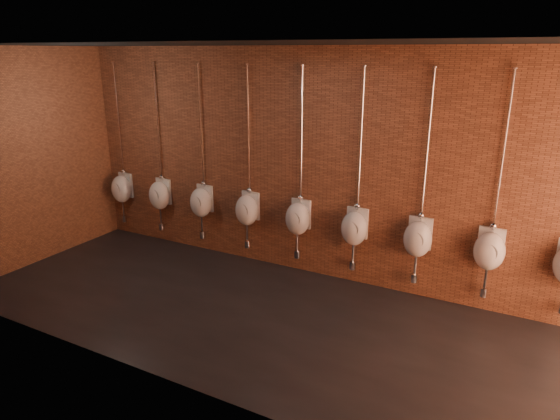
{
  "coord_description": "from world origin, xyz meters",
  "views": [
    {
      "loc": [
        2.46,
        -4.69,
        3.13
      ],
      "look_at": [
        -0.53,
        0.9,
        1.1
      ],
      "focal_mm": 32.0,
      "sensor_mm": 36.0,
      "label": 1
    }
  ],
  "objects_px": {
    "urinal_1": "(160,194)",
    "urinal_7": "(490,249)",
    "urinal_5": "(355,227)",
    "urinal_4": "(298,217)",
    "urinal_6": "(418,237)",
    "urinal_2": "(201,201)",
    "urinal_3": "(247,209)",
    "urinal_0": "(122,188)"
  },
  "relations": [
    {
      "from": "urinal_3",
      "to": "urinal_4",
      "type": "xyz_separation_m",
      "value": [
        0.85,
        0.0,
        0.0
      ]
    },
    {
      "from": "urinal_4",
      "to": "urinal_6",
      "type": "xyz_separation_m",
      "value": [
        1.7,
        0.0,
        0.0
      ]
    },
    {
      "from": "urinal_6",
      "to": "urinal_2",
      "type": "bearing_deg",
      "value": 180.0
    },
    {
      "from": "urinal_2",
      "to": "urinal_4",
      "type": "xyz_separation_m",
      "value": [
        1.7,
        0.0,
        0.0
      ]
    },
    {
      "from": "urinal_6",
      "to": "urinal_7",
      "type": "height_order",
      "value": "same"
    },
    {
      "from": "urinal_1",
      "to": "urinal_6",
      "type": "xyz_separation_m",
      "value": [
        4.26,
        0.0,
        0.0
      ]
    },
    {
      "from": "urinal_0",
      "to": "urinal_5",
      "type": "relative_size",
      "value": 1.0
    },
    {
      "from": "urinal_4",
      "to": "urinal_7",
      "type": "xyz_separation_m",
      "value": [
        2.56,
        0.0,
        0.0
      ]
    },
    {
      "from": "urinal_2",
      "to": "urinal_4",
      "type": "relative_size",
      "value": 1.0
    },
    {
      "from": "urinal_1",
      "to": "urinal_6",
      "type": "relative_size",
      "value": 1.0
    },
    {
      "from": "urinal_0",
      "to": "urinal_1",
      "type": "relative_size",
      "value": 1.0
    },
    {
      "from": "urinal_3",
      "to": "urinal_6",
      "type": "xyz_separation_m",
      "value": [
        2.56,
        0.0,
        0.0
      ]
    },
    {
      "from": "urinal_1",
      "to": "urinal_3",
      "type": "bearing_deg",
      "value": 0.0
    },
    {
      "from": "urinal_1",
      "to": "urinal_7",
      "type": "height_order",
      "value": "same"
    },
    {
      "from": "urinal_2",
      "to": "urinal_7",
      "type": "relative_size",
      "value": 1.0
    },
    {
      "from": "urinal_0",
      "to": "urinal_1",
      "type": "height_order",
      "value": "same"
    },
    {
      "from": "urinal_6",
      "to": "urinal_7",
      "type": "bearing_deg",
      "value": 0.0
    },
    {
      "from": "urinal_5",
      "to": "urinal_6",
      "type": "height_order",
      "value": "same"
    },
    {
      "from": "urinal_1",
      "to": "urinal_5",
      "type": "height_order",
      "value": "same"
    },
    {
      "from": "urinal_3",
      "to": "urinal_6",
      "type": "bearing_deg",
      "value": 0.0
    },
    {
      "from": "urinal_7",
      "to": "urinal_6",
      "type": "bearing_deg",
      "value": 180.0
    },
    {
      "from": "urinal_1",
      "to": "urinal_5",
      "type": "relative_size",
      "value": 1.0
    },
    {
      "from": "urinal_7",
      "to": "urinal_5",
      "type": "bearing_deg",
      "value": 180.0
    },
    {
      "from": "urinal_0",
      "to": "urinal_2",
      "type": "bearing_deg",
      "value": 0.0
    },
    {
      "from": "urinal_0",
      "to": "urinal_2",
      "type": "distance_m",
      "value": 1.7
    },
    {
      "from": "urinal_3",
      "to": "urinal_5",
      "type": "xyz_separation_m",
      "value": [
        1.7,
        0.0,
        0.0
      ]
    },
    {
      "from": "urinal_0",
      "to": "urinal_1",
      "type": "bearing_deg",
      "value": 0.0
    },
    {
      "from": "urinal_4",
      "to": "urinal_5",
      "type": "distance_m",
      "value": 0.85
    },
    {
      "from": "urinal_1",
      "to": "urinal_6",
      "type": "distance_m",
      "value": 4.26
    },
    {
      "from": "urinal_2",
      "to": "urinal_0",
      "type": "bearing_deg",
      "value": 180.0
    },
    {
      "from": "urinal_4",
      "to": "urinal_7",
      "type": "height_order",
      "value": "same"
    },
    {
      "from": "urinal_0",
      "to": "urinal_3",
      "type": "xyz_separation_m",
      "value": [
        2.56,
        0.0,
        0.0
      ]
    },
    {
      "from": "urinal_5",
      "to": "urinal_1",
      "type": "bearing_deg",
      "value": 180.0
    },
    {
      "from": "urinal_1",
      "to": "urinal_4",
      "type": "height_order",
      "value": "same"
    },
    {
      "from": "urinal_1",
      "to": "urinal_4",
      "type": "distance_m",
      "value": 2.56
    },
    {
      "from": "urinal_1",
      "to": "urinal_7",
      "type": "bearing_deg",
      "value": 0.0
    },
    {
      "from": "urinal_5",
      "to": "urinal_4",
      "type": "bearing_deg",
      "value": 180.0
    },
    {
      "from": "urinal_2",
      "to": "urinal_3",
      "type": "xyz_separation_m",
      "value": [
        0.85,
        0.0,
        0.0
      ]
    },
    {
      "from": "urinal_1",
      "to": "urinal_7",
      "type": "xyz_separation_m",
      "value": [
        5.11,
        0.0,
        0.0
      ]
    },
    {
      "from": "urinal_3",
      "to": "urinal_7",
      "type": "height_order",
      "value": "same"
    },
    {
      "from": "urinal_3",
      "to": "urinal_7",
      "type": "bearing_deg",
      "value": 0.0
    },
    {
      "from": "urinal_5",
      "to": "urinal_6",
      "type": "xyz_separation_m",
      "value": [
        0.85,
        0.0,
        0.0
      ]
    }
  ]
}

